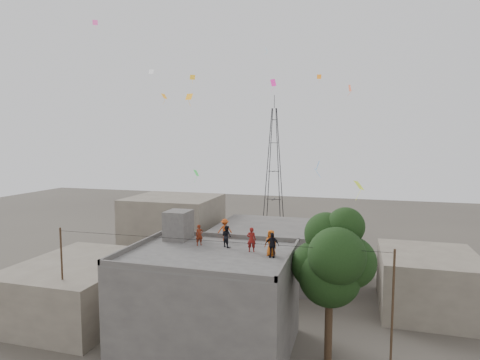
# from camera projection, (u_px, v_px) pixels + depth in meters

# --- Properties ---
(ground) EXTENTS (140.00, 140.00, 0.00)m
(ground) POSITION_uv_depth(u_px,v_px,m) (209.00, 348.00, 24.99)
(ground) COLOR #423C36
(ground) RESTS_ON ground
(main_building) EXTENTS (10.00, 8.00, 6.10)m
(main_building) POSITION_uv_depth(u_px,v_px,m) (209.00, 301.00, 24.69)
(main_building) COLOR #4D4B48
(main_building) RESTS_ON ground
(parapet) EXTENTS (10.00, 8.00, 0.30)m
(parapet) POSITION_uv_depth(u_px,v_px,m) (209.00, 250.00, 24.38)
(parapet) COLOR #4D4B48
(parapet) RESTS_ON main_building
(stair_head_box) EXTENTS (1.60, 1.80, 2.00)m
(stair_head_box) POSITION_uv_depth(u_px,v_px,m) (178.00, 225.00, 27.67)
(stair_head_box) COLOR #4D4B48
(stair_head_box) RESTS_ON main_building
(neighbor_west) EXTENTS (8.00, 10.00, 4.00)m
(neighbor_west) POSITION_uv_depth(u_px,v_px,m) (80.00, 288.00, 29.75)
(neighbor_west) COLOR #695F53
(neighbor_west) RESTS_ON ground
(neighbor_north) EXTENTS (12.00, 9.00, 5.00)m
(neighbor_north) POSITION_uv_depth(u_px,v_px,m) (282.00, 252.00, 37.58)
(neighbor_north) COLOR #4D4B48
(neighbor_north) RESTS_ON ground
(neighbor_northwest) EXTENTS (9.00, 8.00, 7.00)m
(neighbor_northwest) POSITION_uv_depth(u_px,v_px,m) (174.00, 229.00, 42.71)
(neighbor_northwest) COLOR #695F53
(neighbor_northwest) RESTS_ON ground
(neighbor_east) EXTENTS (7.00, 8.00, 4.40)m
(neighbor_east) POSITION_uv_depth(u_px,v_px,m) (428.00, 282.00, 30.47)
(neighbor_east) COLOR #695F53
(neighbor_east) RESTS_ON ground
(tree) EXTENTS (4.90, 4.60, 9.10)m
(tree) POSITION_uv_depth(u_px,v_px,m) (333.00, 260.00, 22.93)
(tree) COLOR black
(tree) RESTS_ON ground
(utility_line) EXTENTS (20.12, 0.62, 7.40)m
(utility_line) POSITION_uv_depth(u_px,v_px,m) (210.00, 297.00, 23.28)
(utility_line) COLOR black
(utility_line) RESTS_ON ground
(transmission_tower) EXTENTS (2.97, 2.97, 20.01)m
(transmission_tower) POSITION_uv_depth(u_px,v_px,m) (274.00, 165.00, 63.46)
(transmission_tower) COLOR black
(transmission_tower) RESTS_ON ground
(person_red_adult) EXTENTS (0.60, 0.44, 1.53)m
(person_red_adult) POSITION_uv_depth(u_px,v_px,m) (251.00, 240.00, 24.56)
(person_red_adult) COLOR maroon
(person_red_adult) RESTS_ON main_building
(person_orange_child) EXTENTS (0.86, 0.67, 1.54)m
(person_orange_child) POSITION_uv_depth(u_px,v_px,m) (271.00, 243.00, 23.76)
(person_orange_child) COLOR #CB5B17
(person_orange_child) RESTS_ON main_building
(person_dark_child) EXTENTS (0.86, 0.80, 1.41)m
(person_dark_child) POSITION_uv_depth(u_px,v_px,m) (227.00, 236.00, 25.69)
(person_dark_child) COLOR black
(person_dark_child) RESTS_ON main_building
(person_dark_adult) EXTENTS (0.89, 0.43, 1.47)m
(person_dark_adult) POSITION_uv_depth(u_px,v_px,m) (272.00, 245.00, 23.40)
(person_dark_adult) COLOR black
(person_dark_adult) RESTS_ON main_building
(person_orange_adult) EXTENTS (1.11, 0.89, 1.50)m
(person_orange_adult) POSITION_uv_depth(u_px,v_px,m) (225.00, 230.00, 27.39)
(person_orange_adult) COLOR #B84415
(person_orange_adult) RESTS_ON main_building
(person_red_child) EXTENTS (0.59, 0.56, 1.36)m
(person_red_child) POSITION_uv_depth(u_px,v_px,m) (199.00, 235.00, 26.12)
(person_red_child) COLOR maroon
(person_red_child) RESTS_ON main_building
(kites) EXTENTS (19.49, 16.79, 11.61)m
(kites) POSITION_uv_depth(u_px,v_px,m) (247.00, 104.00, 29.65)
(kites) COLOR orange
(kites) RESTS_ON ground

